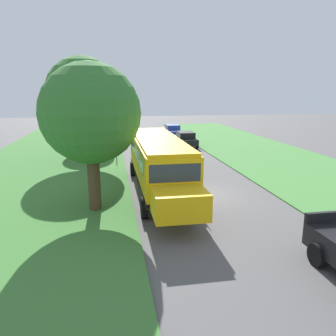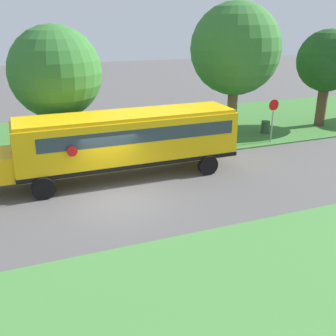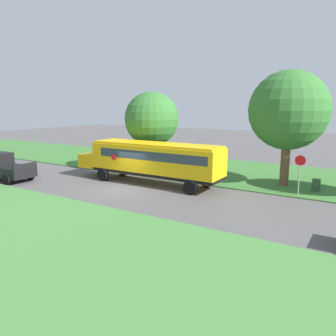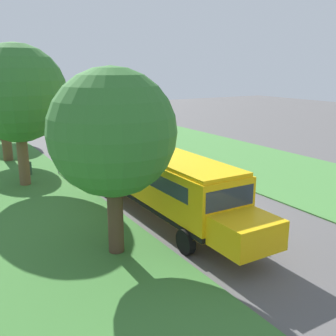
{
  "view_description": "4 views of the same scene",
  "coord_description": "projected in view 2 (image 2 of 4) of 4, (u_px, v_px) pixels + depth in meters",
  "views": [
    {
      "loc": [
        -4.97,
        -17.25,
        5.78
      ],
      "look_at": [
        -1.56,
        2.39,
        1.07
      ],
      "focal_mm": 35.0,
      "sensor_mm": 36.0,
      "label": 1
    },
    {
      "loc": [
        15.23,
        -3.64,
        7.22
      ],
      "look_at": [
        0.17,
        2.29,
        1.15
      ],
      "focal_mm": 42.0,
      "sensor_mm": 36.0,
      "label": 2
    },
    {
      "loc": [
        17.79,
        14.9,
        5.91
      ],
      "look_at": [
        -1.49,
        2.91,
        1.58
      ],
      "focal_mm": 35.0,
      "sensor_mm": 36.0,
      "label": 3
    },
    {
      "loc": [
        -11.39,
        -14.61,
        7.08
      ],
      "look_at": [
        -0.42,
        3.72,
        1.55
      ],
      "focal_mm": 42.0,
      "sensor_mm": 36.0,
      "label": 4
    }
  ],
  "objects": [
    {
      "name": "stop_sign",
      "position": [
        273.0,
        116.0,
        24.27
      ],
      "size": [
        0.08,
        0.68,
        2.74
      ],
      "color": "gray",
      "rests_on": "ground"
    },
    {
      "name": "oak_tree_roadside_mid",
      "position": [
        236.0,
        49.0,
        24.38
      ],
      "size": [
        5.7,
        5.7,
        8.44
      ],
      "color": "brown",
      "rests_on": "ground"
    },
    {
      "name": "oak_tree_far_end",
      "position": [
        327.0,
        63.0,
        27.07
      ],
      "size": [
        4.23,
        4.23,
        6.77
      ],
      "color": "brown",
      "rests_on": "ground"
    },
    {
      "name": "school_bus",
      "position": [
        123.0,
        139.0,
        18.76
      ],
      "size": [
        2.84,
        12.42,
        3.16
      ],
      "color": "yellow",
      "rests_on": "ground"
    },
    {
      "name": "trash_bin",
      "position": [
        265.0,
        128.0,
        26.61
      ],
      "size": [
        0.56,
        0.56,
        0.9
      ],
      "primitive_type": "cylinder",
      "color": "#2D4C33",
      "rests_on": "ground"
    },
    {
      "name": "ground_plane",
      "position": [
        118.0,
        198.0,
        17.05
      ],
      "size": [
        120.0,
        120.0,
        0.0
      ],
      "primitive_type": "plane",
      "color": "#565454"
    },
    {
      "name": "oak_tree_beside_bus",
      "position": [
        54.0,
        72.0,
        19.92
      ],
      "size": [
        4.72,
        4.72,
        7.13
      ],
      "color": "#4C3826",
      "rests_on": "ground"
    },
    {
      "name": "grass_verge",
      "position": [
        79.0,
        138.0,
        25.75
      ],
      "size": [
        12.0,
        80.0,
        0.08
      ],
      "primitive_type": "cube",
      "color": "#3D7533",
      "rests_on": "ground"
    }
  ]
}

